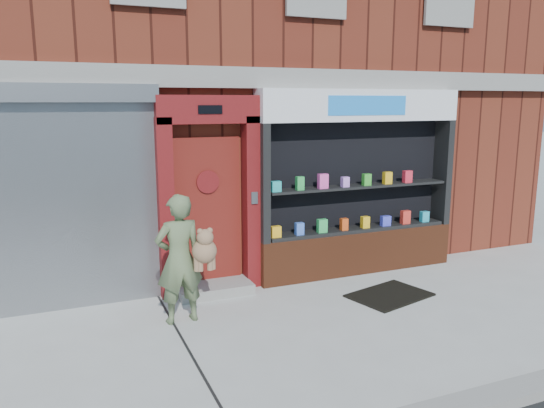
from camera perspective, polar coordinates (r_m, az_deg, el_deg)
ground at (r=6.83m, az=4.21°, el=-13.36°), size 80.00×80.00×0.00m
building at (r=11.94m, az=-9.12°, el=16.57°), size 12.00×8.16×8.00m
shutter_bay at (r=7.55m, az=-23.61°, el=1.74°), size 3.10×0.30×3.04m
red_door_bay at (r=7.81m, az=-6.76°, el=0.92°), size 1.52×0.58×2.90m
pharmacy_bay at (r=8.78m, az=9.20°, el=1.41°), size 3.50×0.41×3.00m
woman at (r=6.87m, az=-9.69°, el=-5.75°), size 0.79×0.48×1.68m
doormat at (r=8.08m, az=12.53°, el=-9.55°), size 1.30×1.06×0.03m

